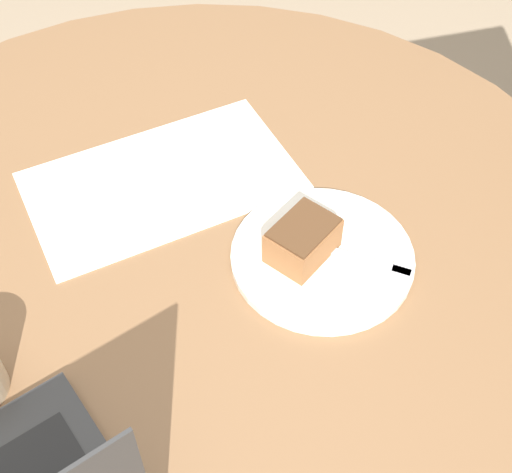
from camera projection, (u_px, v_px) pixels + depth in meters
The scene contains 6 objects.
ground_plane at pixel (213, 455), 1.55m from camera, with size 12.00×12.00×0.00m, color gray.
dining_table at pixel (195, 288), 1.09m from camera, with size 1.29×1.29×0.70m.
paper_document at pixel (162, 181), 1.10m from camera, with size 0.47×0.37×0.00m.
plate at pixel (322, 257), 1.00m from camera, with size 0.26×0.26×0.01m.
cake_slice at pixel (303, 240), 0.98m from camera, with size 0.10×0.07×0.06m.
fork at pixel (364, 260), 0.99m from camera, with size 0.08×0.17×0.00m.
Camera 1 is at (-0.41, -0.51, 1.49)m, focal length 50.00 mm.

